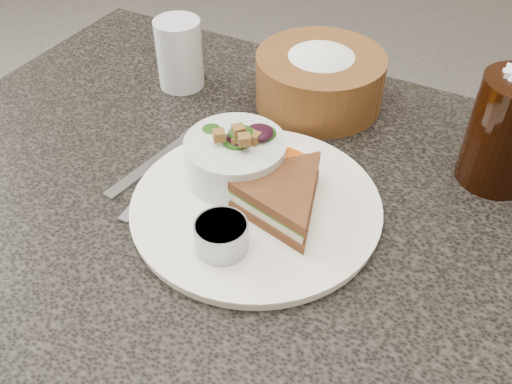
{
  "coord_description": "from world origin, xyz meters",
  "views": [
    {
      "loc": [
        0.24,
        -0.47,
        1.23
      ],
      "look_at": [
        0.01,
        -0.03,
        0.78
      ],
      "focal_mm": 40.0,
      "sensor_mm": 36.0,
      "label": 1
    }
  ],
  "objects_px": {
    "dining_table": "(259,358)",
    "sandwich": "(279,196)",
    "dressing_ramekin": "(221,236)",
    "cola_glass": "(508,128)",
    "dinner_plate": "(256,207)",
    "bread_basket": "(320,72)",
    "salad_bowl": "(235,152)",
    "water_glass": "(179,54)"
  },
  "relations": [
    {
      "from": "dinner_plate",
      "to": "water_glass",
      "type": "relative_size",
      "value": 2.78
    },
    {
      "from": "dining_table",
      "to": "dressing_ramekin",
      "type": "bearing_deg",
      "value": -84.41
    },
    {
      "from": "dressing_ramekin",
      "to": "bread_basket",
      "type": "relative_size",
      "value": 0.31
    },
    {
      "from": "dining_table",
      "to": "dinner_plate",
      "type": "height_order",
      "value": "dinner_plate"
    },
    {
      "from": "sandwich",
      "to": "dressing_ramekin",
      "type": "bearing_deg",
      "value": -94.87
    },
    {
      "from": "dining_table",
      "to": "dressing_ramekin",
      "type": "xyz_separation_m",
      "value": [
        0.01,
        -0.11,
        0.41
      ]
    },
    {
      "from": "dining_table",
      "to": "sandwich",
      "type": "bearing_deg",
      "value": -32.83
    },
    {
      "from": "dressing_ramekin",
      "to": "cola_glass",
      "type": "relative_size",
      "value": 0.38
    },
    {
      "from": "sandwich",
      "to": "salad_bowl",
      "type": "bearing_deg",
      "value": 171.56
    },
    {
      "from": "salad_bowl",
      "to": "dressing_ramekin",
      "type": "distance_m",
      "value": 0.13
    },
    {
      "from": "cola_glass",
      "to": "salad_bowl",
      "type": "bearing_deg",
      "value": -150.07
    },
    {
      "from": "cola_glass",
      "to": "sandwich",
      "type": "bearing_deg",
      "value": -137.1
    },
    {
      "from": "salad_bowl",
      "to": "water_glass",
      "type": "height_order",
      "value": "water_glass"
    },
    {
      "from": "salad_bowl",
      "to": "dressing_ramekin",
      "type": "relative_size",
      "value": 2.11
    },
    {
      "from": "dining_table",
      "to": "water_glass",
      "type": "xyz_separation_m",
      "value": [
        -0.23,
        0.17,
        0.43
      ]
    },
    {
      "from": "dinner_plate",
      "to": "dressing_ramekin",
      "type": "relative_size",
      "value": 5.0
    },
    {
      "from": "dressing_ramekin",
      "to": "sandwich",
      "type": "bearing_deg",
      "value": 71.58
    },
    {
      "from": "sandwich",
      "to": "dressing_ramekin",
      "type": "relative_size",
      "value": 2.64
    },
    {
      "from": "cola_glass",
      "to": "water_glass",
      "type": "xyz_separation_m",
      "value": [
        -0.48,
        0.0,
        -0.02
      ]
    },
    {
      "from": "dinner_plate",
      "to": "water_glass",
      "type": "bearing_deg",
      "value": 140.1
    },
    {
      "from": "sandwich",
      "to": "water_glass",
      "type": "relative_size",
      "value": 1.47
    },
    {
      "from": "dining_table",
      "to": "sandwich",
      "type": "distance_m",
      "value": 0.41
    },
    {
      "from": "dinner_plate",
      "to": "sandwich",
      "type": "bearing_deg",
      "value": 5.65
    },
    {
      "from": "dining_table",
      "to": "bread_basket",
      "type": "relative_size",
      "value": 5.29
    },
    {
      "from": "dining_table",
      "to": "water_glass",
      "type": "bearing_deg",
      "value": 143.12
    },
    {
      "from": "bread_basket",
      "to": "water_glass",
      "type": "relative_size",
      "value": 1.77
    },
    {
      "from": "salad_bowl",
      "to": "dressing_ramekin",
      "type": "height_order",
      "value": "salad_bowl"
    },
    {
      "from": "dining_table",
      "to": "salad_bowl",
      "type": "height_order",
      "value": "salad_bowl"
    },
    {
      "from": "salad_bowl",
      "to": "dressing_ramekin",
      "type": "xyz_separation_m",
      "value": [
        0.05,
        -0.11,
        -0.02
      ]
    },
    {
      "from": "dressing_ramekin",
      "to": "bread_basket",
      "type": "xyz_separation_m",
      "value": [
        -0.03,
        0.33,
        0.02
      ]
    },
    {
      "from": "dining_table",
      "to": "bread_basket",
      "type": "xyz_separation_m",
      "value": [
        -0.02,
        0.23,
        0.43
      ]
    },
    {
      "from": "sandwich",
      "to": "water_glass",
      "type": "bearing_deg",
      "value": 157.23
    },
    {
      "from": "dining_table",
      "to": "dinner_plate",
      "type": "distance_m",
      "value": 0.38
    },
    {
      "from": "cola_glass",
      "to": "water_glass",
      "type": "bearing_deg",
      "value": 179.64
    },
    {
      "from": "dinner_plate",
      "to": "bread_basket",
      "type": "xyz_separation_m",
      "value": [
        -0.03,
        0.25,
        0.05
      ]
    },
    {
      "from": "salad_bowl",
      "to": "bread_basket",
      "type": "height_order",
      "value": "bread_basket"
    },
    {
      "from": "dining_table",
      "to": "cola_glass",
      "type": "height_order",
      "value": "cola_glass"
    },
    {
      "from": "dinner_plate",
      "to": "salad_bowl",
      "type": "relative_size",
      "value": 2.37
    },
    {
      "from": "bread_basket",
      "to": "water_glass",
      "type": "distance_m",
      "value": 0.22
    },
    {
      "from": "salad_bowl",
      "to": "dinner_plate",
      "type": "bearing_deg",
      "value": -35.66
    },
    {
      "from": "dining_table",
      "to": "dinner_plate",
      "type": "relative_size",
      "value": 3.37
    },
    {
      "from": "salad_bowl",
      "to": "water_glass",
      "type": "relative_size",
      "value": 1.18
    }
  ]
}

